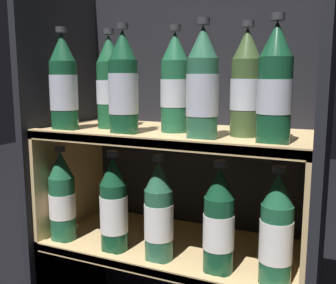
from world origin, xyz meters
name	(u,v)px	position (x,y,z in m)	size (l,w,h in m)	color
fridge_back_wall	(198,154)	(0.00, 0.32, 0.51)	(0.71, 0.02, 1.01)	black
fridge_side_left	(66,154)	(-0.35, 0.16, 0.51)	(0.02, 0.35, 1.01)	black
fridge_side_right	(322,179)	(0.35, 0.16, 0.51)	(0.02, 0.35, 1.01)	black
shelf_lower	(174,265)	(0.00, 0.15, 0.24)	(0.67, 0.31, 0.30)	tan
shelf_upper	(174,193)	(0.00, 0.15, 0.43)	(0.67, 0.31, 0.60)	tan
bottle_upper_front_0	(64,85)	(-0.26, 0.06, 0.71)	(0.07, 0.07, 0.25)	#144228
bottle_upper_front_1	(123,86)	(-0.09, 0.06, 0.70)	(0.07, 0.07, 0.25)	#144228
bottle_upper_front_2	(202,87)	(0.10, 0.06, 0.71)	(0.07, 0.07, 0.25)	#285B42
bottle_upper_front_3	(275,87)	(0.25, 0.06, 0.71)	(0.07, 0.07, 0.25)	#144228
bottle_upper_back_0	(110,85)	(-0.18, 0.13, 0.71)	(0.07, 0.07, 0.25)	#194C2D
bottle_upper_back_1	(175,85)	(0.01, 0.13, 0.71)	(0.07, 0.07, 0.25)	#1E5638
bottle_upper_back_2	(246,86)	(0.18, 0.13, 0.71)	(0.07, 0.07, 0.25)	#384C28
bottle_lower_front_0	(62,198)	(-0.28, 0.06, 0.41)	(0.07, 0.07, 0.25)	#1E5638
bottle_lower_front_1	(114,207)	(-0.12, 0.06, 0.41)	(0.07, 0.07, 0.25)	#144228
bottle_lower_front_2	(157,214)	(0.00, 0.06, 0.41)	(0.07, 0.07, 0.25)	#285B42
bottle_lower_front_3	(219,223)	(0.15, 0.06, 0.41)	(0.07, 0.07, 0.25)	#144228
bottle_lower_front_4	(276,233)	(0.27, 0.06, 0.41)	(0.07, 0.07, 0.25)	#1E5638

